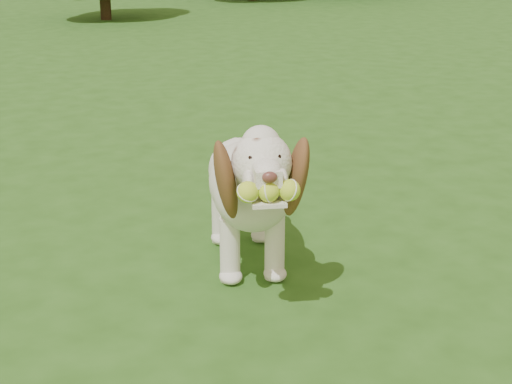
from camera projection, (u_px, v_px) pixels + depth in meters
name	position (u px, v px, depth m)	size (l,w,h in m)	color
ground	(218.00, 221.00, 3.98)	(80.00, 80.00, 0.00)	#244C15
dog	(249.00, 183.00, 3.33)	(0.54, 1.14, 0.75)	silver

